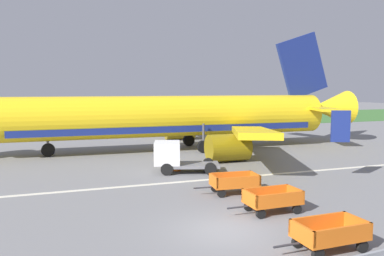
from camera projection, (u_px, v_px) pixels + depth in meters
name	position (u px, v px, depth m)	size (l,w,h in m)	color
ground_plane	(225.00, 231.00, 15.61)	(220.00, 220.00, 0.00)	slate
grass_strip	(97.00, 122.00, 64.93)	(220.00, 28.00, 0.06)	#3D7033
apron_stripe	(169.00, 183.00, 23.40)	(120.00, 0.36, 0.01)	silver
airplane	(181.00, 117.00, 35.60)	(37.58, 30.29, 11.34)	yellow
baggage_cart_second_in_row	(330.00, 234.00, 13.67)	(3.57, 1.46, 1.07)	orange
baggage_cart_third_in_row	(272.00, 200.00, 17.81)	(3.56, 1.44, 1.07)	orange
baggage_cart_fourth_in_row	(234.00, 183.00, 21.01)	(3.60, 1.62, 1.07)	orange
service_truck_beside_carts	(174.00, 156.00, 26.24)	(4.74, 3.08, 2.10)	slate
traffic_cone_near_plane	(177.00, 166.00, 26.87)	(0.53, 0.53, 0.70)	orange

